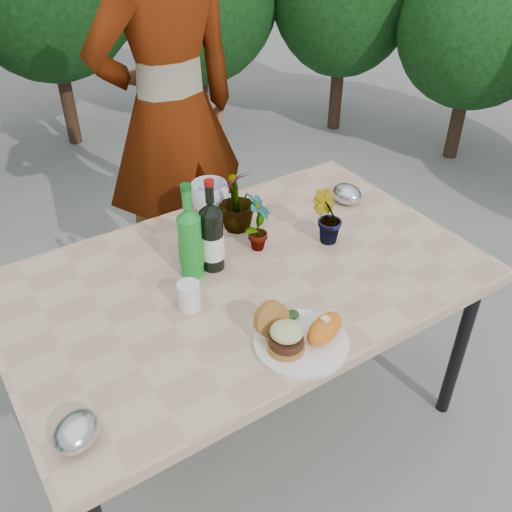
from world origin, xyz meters
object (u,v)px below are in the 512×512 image
dinner_plate (301,343)px  wine_bottle (212,237)px  patio_table (243,288)px  person (171,115)px

dinner_plate → wine_bottle: (-0.03, 0.47, 0.12)m
patio_table → wine_bottle: 0.21m
dinner_plate → person: person is taller
patio_table → person: (0.19, 0.89, 0.28)m
dinner_plate → wine_bottle: size_ratio=0.83×
patio_table → person: bearing=78.0°
wine_bottle → person: size_ratio=0.17×
patio_table → wine_bottle: (-0.06, 0.10, 0.18)m
person → wine_bottle: bearing=69.9°
dinner_plate → patio_table: bearing=84.8°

